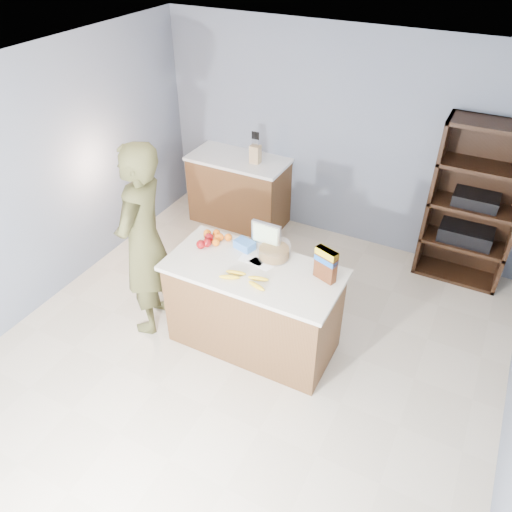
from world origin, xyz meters
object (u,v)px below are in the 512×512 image
at_px(person, 144,242).
at_px(cereal_box, 326,262).
at_px(counter_peninsula, 254,310).
at_px(tv, 266,235).
at_px(shelving_unit, 474,207).

bearing_deg(person, cereal_box, 89.30).
height_order(counter_peninsula, person, person).
xyz_separation_m(person, tv, (1.00, 0.49, 0.10)).
bearing_deg(cereal_box, person, -168.60).
bearing_deg(person, shelving_unit, 118.71).
bearing_deg(counter_peninsula, tv, 95.42).
bearing_deg(shelving_unit, counter_peninsula, -127.11).
xyz_separation_m(shelving_unit, person, (-2.58, -2.23, 0.10)).
distance_m(counter_peninsula, shelving_unit, 2.61).
relative_size(tv, cereal_box, 0.95).
xyz_separation_m(counter_peninsula, cereal_box, (0.60, 0.15, 0.66)).
relative_size(person, cereal_box, 6.48).
relative_size(shelving_unit, person, 0.93).
relative_size(shelving_unit, tv, 6.38).
bearing_deg(tv, person, -154.21).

